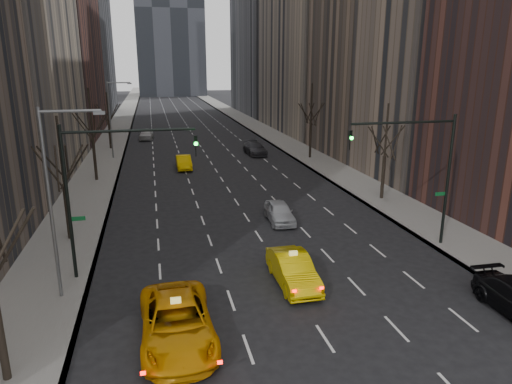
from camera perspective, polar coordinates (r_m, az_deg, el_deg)
sidewalk_left at (r=82.38m, az=-16.93°, el=7.35°), size 4.50×320.00×0.15m
sidewalk_right at (r=84.28m, az=0.06°, el=8.18°), size 4.50×320.00×0.15m
tree_lw_b at (r=30.82m, az=-22.84°, el=0.87°), size 3.36×3.50×7.82m
tree_lw_c at (r=46.31m, az=-19.71°, el=6.14°), size 3.36×3.50×8.74m
tree_lw_d at (r=64.13m, az=-17.93°, el=8.25°), size 3.36×3.50×7.36m
tree_rw_b at (r=38.88m, az=15.77°, el=4.35°), size 3.36×3.50×7.82m
tree_rw_c at (r=55.10m, az=6.88°, el=8.30°), size 3.36×3.50×8.74m
traffic_mast_left at (r=24.22m, az=-18.82°, el=1.84°), size 6.69×0.39×8.00m
traffic_mast_right at (r=28.67m, az=20.35°, el=3.73°), size 6.69×0.39×8.00m
streetlight_near at (r=22.53m, az=-23.69°, el=0.71°), size 2.83×0.22×9.00m
streetlight_far at (r=56.88m, az=-17.48°, el=9.54°), size 2.83×0.22×9.00m
taxi_suv at (r=19.42m, az=-9.85°, el=-15.74°), size 2.98×6.31×1.74m
taxi_sedan at (r=23.73m, az=4.63°, el=-9.65°), size 1.72×4.86×1.60m
silver_sedan_ahead at (r=32.80m, az=2.95°, el=-2.50°), size 1.89×4.33×1.45m
far_taxi at (r=50.23m, az=-9.02°, el=3.70°), size 1.55×4.44×1.46m
far_suv_grey at (r=57.82m, az=-0.15°, el=5.48°), size 2.41×5.42×1.55m
far_car_white at (r=71.82m, az=-13.56°, el=7.06°), size 2.38×4.96×1.63m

